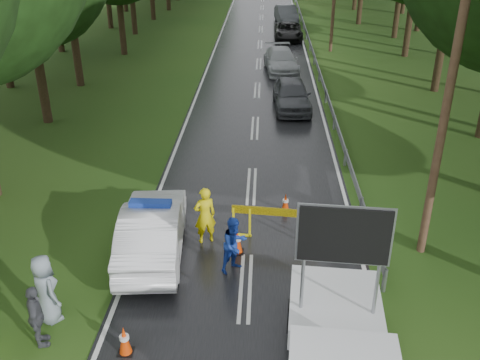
# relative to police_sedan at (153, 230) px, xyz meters

# --- Properties ---
(ground) EXTENTS (160.00, 160.00, 0.00)m
(ground) POSITION_rel_police_sedan_xyz_m (2.78, -1.53, -0.80)
(ground) COLOR #1D4112
(ground) RESTS_ON ground
(road) EXTENTS (7.00, 140.00, 0.02)m
(road) POSITION_rel_police_sedan_xyz_m (2.78, 28.47, -0.79)
(road) COLOR black
(road) RESTS_ON ground
(guardrail) EXTENTS (0.12, 60.06, 0.70)m
(guardrail) POSITION_rel_police_sedan_xyz_m (6.48, 28.14, -0.26)
(guardrail) COLOR gray
(guardrail) RESTS_ON ground
(utility_pole_near) EXTENTS (1.40, 0.24, 10.00)m
(utility_pole_near) POSITION_rel_police_sedan_xyz_m (7.98, 0.47, 4.26)
(utility_pole_near) COLOR #472E21
(utility_pole_near) RESTS_ON ground
(police_sedan) EXTENTS (2.12, 4.98, 1.76)m
(police_sedan) POSITION_rel_police_sedan_xyz_m (0.00, 0.00, 0.00)
(police_sedan) COLOR white
(police_sedan) RESTS_ON ground
(work_truck) EXTENTS (2.46, 4.93, 3.81)m
(work_truck) POSITION_rel_police_sedan_xyz_m (4.79, -5.02, 0.23)
(work_truck) COLOR gray
(work_truck) RESTS_ON ground
(barrier) EXTENTS (2.65, 0.32, 1.10)m
(barrier) POSITION_rel_police_sedan_xyz_m (3.58, 0.92, 0.03)
(barrier) COLOR yellow
(barrier) RESTS_ON ground
(officer) EXTENTS (0.80, 0.67, 1.86)m
(officer) POSITION_rel_police_sedan_xyz_m (1.47, 0.67, 0.12)
(officer) COLOR yellow
(officer) RESTS_ON ground
(civilian) EXTENTS (1.03, 1.02, 1.68)m
(civilian) POSITION_rel_police_sedan_xyz_m (2.45, -0.73, 0.04)
(civilian) COLOR #1837A0
(civilian) RESTS_ON ground
(bystander_mid) EXTENTS (0.71, 1.03, 1.63)m
(bystander_mid) POSITION_rel_police_sedan_xyz_m (-1.93, -3.89, 0.01)
(bystander_mid) COLOR #46474E
(bystander_mid) RESTS_ON ground
(bystander_right) EXTENTS (1.06, 1.06, 1.86)m
(bystander_right) POSITION_rel_police_sedan_xyz_m (-2.03, -3.03, 0.13)
(bystander_right) COLOR gray
(bystander_right) RESTS_ON ground
(queue_car_first) EXTENTS (2.02, 4.56, 1.53)m
(queue_car_first) POSITION_rel_police_sedan_xyz_m (4.60, 13.37, -0.04)
(queue_car_first) COLOR #3F4146
(queue_car_first) RESTS_ON ground
(queue_car_second) EXTENTS (2.42, 5.00, 1.40)m
(queue_car_second) POSITION_rel_police_sedan_xyz_m (4.22, 20.73, -0.10)
(queue_car_second) COLOR #9B9EA2
(queue_car_second) RESTS_ON ground
(queue_car_third) EXTENTS (2.18, 4.68, 1.30)m
(queue_car_third) POSITION_rel_police_sedan_xyz_m (5.01, 30.46, -0.16)
(queue_car_third) COLOR black
(queue_car_third) RESTS_ON ground
(queue_car_fourth) EXTENTS (2.22, 4.97, 1.58)m
(queue_car_fourth) POSITION_rel_police_sedan_xyz_m (5.06, 37.37, -0.01)
(queue_car_fourth) COLOR #404448
(queue_car_fourth) RESTS_ON ground
(cone_near_left) EXTENTS (0.36, 0.36, 0.76)m
(cone_near_left) POSITION_rel_police_sedan_xyz_m (0.11, -4.07, -0.43)
(cone_near_left) COLOR black
(cone_near_left) RESTS_ON ground
(cone_center) EXTENTS (0.39, 0.39, 0.83)m
(cone_center) POSITION_rel_police_sedan_xyz_m (2.47, 0.11, -0.40)
(cone_center) COLOR black
(cone_center) RESTS_ON ground
(cone_far) EXTENTS (0.33, 0.33, 0.69)m
(cone_far) POSITION_rel_police_sedan_xyz_m (3.98, 2.65, -0.47)
(cone_far) COLOR black
(cone_far) RESTS_ON ground
(cone_left_mid) EXTENTS (0.39, 0.39, 0.82)m
(cone_left_mid) POSITION_rel_police_sedan_xyz_m (0.30, 1.47, -0.41)
(cone_left_mid) COLOR black
(cone_left_mid) RESTS_ON ground
(cone_right) EXTENTS (0.31, 0.31, 0.65)m
(cone_right) POSITION_rel_police_sedan_xyz_m (6.28, -0.03, -0.49)
(cone_right) COLOR black
(cone_right) RESTS_ON ground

